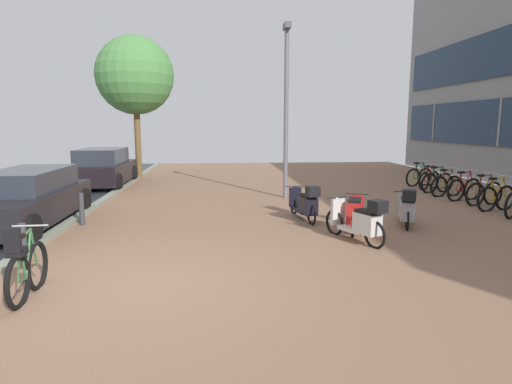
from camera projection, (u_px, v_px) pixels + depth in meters
ground at (237, 283)px, 6.42m from camera, size 21.00×40.00×0.13m
bicycle_foreground at (23, 270)px, 5.76m from camera, size 0.64×1.38×1.10m
bicycle_rack_03 at (496, 198)px, 11.65m from camera, size 1.37×0.50×1.00m
bicycle_rack_04 at (484, 193)px, 12.46m from camera, size 1.37×0.48×0.99m
bicycle_rack_05 at (464, 189)px, 13.23m from camera, size 1.37×0.53×1.00m
bicycle_rack_06 at (446, 186)px, 14.00m from camera, size 1.32×0.50×0.98m
bicycle_rack_07 at (437, 182)px, 14.80m from camera, size 1.35×0.48×0.99m
bicycle_rack_08 at (429, 180)px, 15.60m from camera, size 1.17×0.76×0.94m
bicycle_rack_09 at (419, 177)px, 16.38m from camera, size 1.29×0.56×1.00m
scooter_near at (406, 208)px, 9.87m from camera, size 0.89×1.70×0.94m
scooter_mid at (355, 214)px, 9.32m from camera, size 0.84×1.63×0.81m
scooter_far at (306, 204)px, 10.42m from camera, size 0.61×1.81×0.95m
scooter_extra at (360, 221)px, 8.46m from camera, size 0.91×1.64×0.97m
parked_car_near at (27, 199)px, 9.91m from camera, size 1.78×4.40×1.31m
parked_car_far at (103, 168)px, 16.35m from camera, size 1.92×3.91×1.44m
lamp_post at (286, 103)px, 13.32m from camera, size 0.20×0.52×5.41m
street_tree at (135, 76)px, 17.99m from camera, size 3.28×3.28×6.05m
bollard_near at (23, 246)px, 6.98m from camera, size 0.12×0.12×0.75m
bollard_far at (82, 209)px, 9.97m from camera, size 0.12×0.12×0.77m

